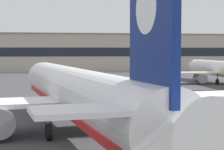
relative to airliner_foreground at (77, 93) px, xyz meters
The scene contains 4 objects.
taxiway_centreline 21.10m from the airliner_foreground, 77.55° to the left, with size 0.30×180.00×0.01m, color yellow.
airliner_foreground is the anchor object (origin of this frame).
safety_cone_by_nose_gear 15.73m from the airliner_foreground, 86.21° to the left, with size 0.44×0.44×0.55m.
terminal_building 102.15m from the airliner_foreground, 85.67° to the left, with size 131.16×12.40×12.56m.
Camera 1 is at (-6.80, -23.52, 6.83)m, focal length 65.04 mm.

